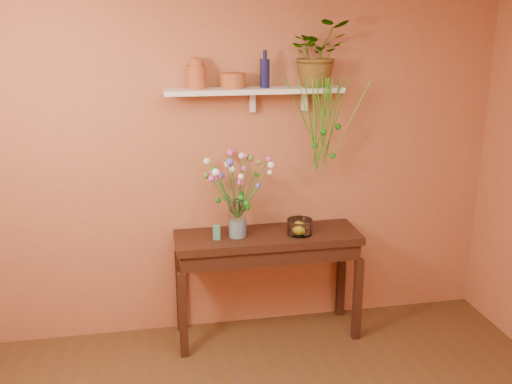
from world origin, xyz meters
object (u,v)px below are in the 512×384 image
(blue_bottle, at_px, (265,73))
(glass_bowl, at_px, (300,227))
(sideboard, at_px, (268,249))
(glass_vase, at_px, (237,222))
(spider_plant, at_px, (318,53))
(bouquet, at_px, (234,176))
(terracotta_jug, at_px, (196,74))

(blue_bottle, xyz_separation_m, glass_bowl, (0.24, -0.17, -1.14))
(sideboard, height_order, glass_vase, glass_vase)
(spider_plant, relative_size, glass_bowl, 2.48)
(sideboard, relative_size, bouquet, 2.70)
(sideboard, height_order, spider_plant, spider_plant)
(blue_bottle, relative_size, glass_bowl, 1.38)
(spider_plant, bearing_deg, terracotta_jug, -179.21)
(glass_bowl, bearing_deg, spider_plant, 50.64)
(blue_bottle, distance_m, glass_bowl, 1.18)
(glass_vase, height_order, glass_bowl, glass_vase)
(glass_vase, bearing_deg, blue_bottle, 29.71)
(sideboard, relative_size, terracotta_jug, 6.26)
(sideboard, height_order, blue_bottle, blue_bottle)
(sideboard, bearing_deg, spider_plant, 20.09)
(blue_bottle, height_order, bouquet, blue_bottle)
(terracotta_jug, relative_size, spider_plant, 0.47)
(sideboard, bearing_deg, terracotta_jug, 165.12)
(sideboard, distance_m, blue_bottle, 1.32)
(spider_plant, distance_m, glass_bowl, 1.29)
(blue_bottle, bearing_deg, sideboard, -88.07)
(sideboard, distance_m, spider_plant, 1.51)
(spider_plant, bearing_deg, glass_bowl, -129.36)
(spider_plant, height_order, glass_vase, spider_plant)
(bouquet, bearing_deg, glass_vase, -4.90)
(bouquet, bearing_deg, spider_plant, 13.29)
(glass_vase, height_order, bouquet, bouquet)
(sideboard, bearing_deg, glass_bowl, -11.40)
(sideboard, height_order, glass_bowl, glass_bowl)
(glass_vase, bearing_deg, sideboard, 2.67)
(glass_vase, bearing_deg, terracotta_jug, 151.37)
(glass_vase, bearing_deg, glass_bowl, -4.46)
(sideboard, height_order, terracotta_jug, terracotta_jug)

